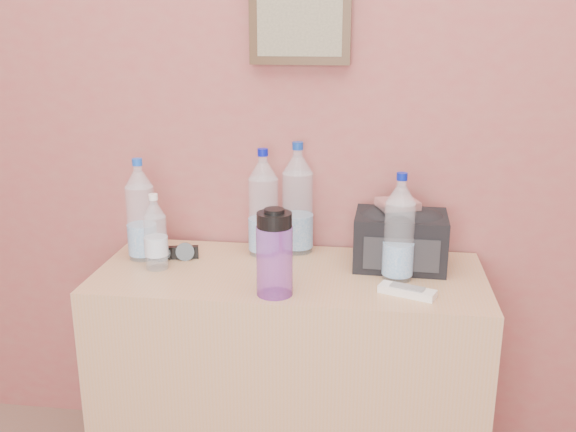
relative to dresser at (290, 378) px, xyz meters
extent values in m
plane|color=#90584F|center=(0.03, 0.25, 1.00)|extent=(4.00, 0.00, 4.00)
cube|color=tan|center=(0.00, 0.00, 0.00)|extent=(1.12, 0.47, 0.70)
cylinder|color=#CFECFB|center=(-0.46, 0.06, 0.49)|extent=(0.08, 0.08, 0.27)
cylinder|color=blue|center=(-0.46, 0.06, 0.65)|extent=(0.03, 0.03, 0.02)
cylinder|color=silver|center=(0.00, 0.18, 0.50)|extent=(0.09, 0.09, 0.30)
cylinder|color=navy|center=(0.00, 0.18, 0.69)|extent=(0.03, 0.03, 0.02)
cylinder|color=silver|center=(-0.10, 0.14, 0.50)|extent=(0.09, 0.09, 0.29)
cylinder|color=#07119A|center=(-0.10, 0.14, 0.67)|extent=(0.03, 0.03, 0.02)
cylinder|color=silver|center=(0.31, -0.01, 0.48)|extent=(0.08, 0.08, 0.27)
cylinder|color=#07178F|center=(0.31, -0.01, 0.65)|extent=(0.03, 0.03, 0.02)
cylinder|color=silver|center=(-0.39, -0.02, 0.45)|extent=(0.06, 0.06, 0.19)
cylinder|color=white|center=(-0.39, -0.02, 0.57)|extent=(0.03, 0.03, 0.02)
cylinder|color=purple|center=(-0.02, -0.16, 0.44)|extent=(0.10, 0.10, 0.19)
cylinder|color=black|center=(-0.02, -0.16, 0.56)|extent=(0.09, 0.09, 0.05)
cube|color=silver|center=(0.33, -0.12, 0.36)|extent=(0.16, 0.10, 0.02)
cube|color=white|center=(0.30, 0.09, 0.54)|extent=(0.13, 0.12, 0.02)
camera|label=1|loc=(0.23, -1.72, 1.04)|focal=40.00mm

